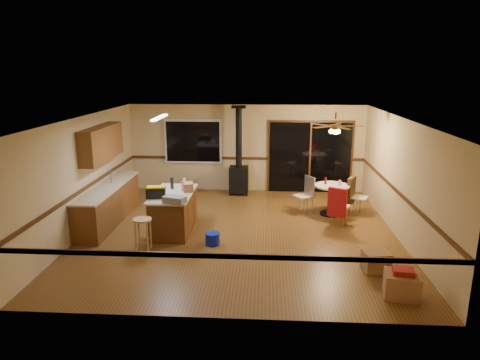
# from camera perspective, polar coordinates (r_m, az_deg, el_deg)

# --- Properties ---
(floor) EXTENTS (7.00, 7.00, 0.00)m
(floor) POSITION_cam_1_polar(r_m,az_deg,el_deg) (9.84, -0.11, -6.94)
(floor) COLOR brown
(floor) RESTS_ON ground
(ceiling) EXTENTS (7.00, 7.00, 0.00)m
(ceiling) POSITION_cam_1_polar(r_m,az_deg,el_deg) (9.21, -0.11, 8.29)
(ceiling) COLOR silver
(ceiling) RESTS_ON ground
(wall_back) EXTENTS (7.00, 0.00, 7.00)m
(wall_back) POSITION_cam_1_polar(r_m,az_deg,el_deg) (12.86, 0.85, 4.24)
(wall_back) COLOR tan
(wall_back) RESTS_ON ground
(wall_front) EXTENTS (7.00, 0.00, 7.00)m
(wall_front) POSITION_cam_1_polar(r_m,az_deg,el_deg) (6.12, -2.14, -7.62)
(wall_front) COLOR tan
(wall_front) RESTS_ON ground
(wall_left) EXTENTS (0.00, 7.00, 7.00)m
(wall_left) POSITION_cam_1_polar(r_m,az_deg,el_deg) (10.26, -20.01, 0.68)
(wall_left) COLOR tan
(wall_left) RESTS_ON ground
(wall_right) EXTENTS (0.00, 7.00, 7.00)m
(wall_right) POSITION_cam_1_polar(r_m,az_deg,el_deg) (9.87, 20.62, 0.10)
(wall_right) COLOR tan
(wall_right) RESTS_ON ground
(chair_rail) EXTENTS (7.00, 7.00, 0.08)m
(chair_rail) POSITION_cam_1_polar(r_m,az_deg,el_deg) (9.52, -0.11, -1.33)
(chair_rail) COLOR #412510
(chair_rail) RESTS_ON ground
(window) EXTENTS (1.72, 0.10, 1.32)m
(window) POSITION_cam_1_polar(r_m,az_deg,el_deg) (12.94, -6.27, 5.12)
(window) COLOR black
(window) RESTS_ON ground
(sliding_door) EXTENTS (2.52, 0.10, 2.10)m
(sliding_door) POSITION_cam_1_polar(r_m,az_deg,el_deg) (12.91, 9.30, 2.96)
(sliding_door) COLOR black
(sliding_door) RESTS_ON ground
(lower_cabinets) EXTENTS (0.60, 3.00, 0.86)m
(lower_cabinets) POSITION_cam_1_polar(r_m,az_deg,el_deg) (10.82, -17.12, -3.17)
(lower_cabinets) COLOR brown
(lower_cabinets) RESTS_ON ground
(countertop) EXTENTS (0.64, 3.04, 0.04)m
(countertop) POSITION_cam_1_polar(r_m,az_deg,el_deg) (10.70, -17.30, -0.87)
(countertop) COLOR #BEAD93
(countertop) RESTS_ON lower_cabinets
(upper_cabinets) EXTENTS (0.35, 2.00, 0.80)m
(upper_cabinets) POSITION_cam_1_polar(r_m,az_deg,el_deg) (10.72, -17.97, 4.69)
(upper_cabinets) COLOR brown
(upper_cabinets) RESTS_ON ground
(kitchen_island) EXTENTS (0.88, 1.68, 0.90)m
(kitchen_island) POSITION_cam_1_polar(r_m,az_deg,el_deg) (9.89, -8.84, -4.22)
(kitchen_island) COLOR #532F14
(kitchen_island) RESTS_ON ground
(wood_stove) EXTENTS (0.55, 0.50, 2.52)m
(wood_stove) POSITION_cam_1_polar(r_m,az_deg,el_deg) (12.55, -0.16, 1.31)
(wood_stove) COLOR black
(wood_stove) RESTS_ON ground
(ceiling_fan) EXTENTS (0.24, 0.24, 0.55)m
(ceiling_fan) POSITION_cam_1_polar(r_m,az_deg,el_deg) (10.72, 12.58, 6.75)
(ceiling_fan) COLOR brown
(ceiling_fan) RESTS_ON ceiling
(fluorescent_strip) EXTENTS (0.10, 1.20, 0.04)m
(fluorescent_strip) POSITION_cam_1_polar(r_m,az_deg,el_deg) (9.79, -10.69, 8.18)
(fluorescent_strip) COLOR white
(fluorescent_strip) RESTS_ON ceiling
(toolbox_grey) EXTENTS (0.52, 0.39, 0.14)m
(toolbox_grey) POSITION_cam_1_polar(r_m,az_deg,el_deg) (9.02, -8.72, -2.60)
(toolbox_grey) COLOR slate
(toolbox_grey) RESTS_ON kitchen_island
(toolbox_black) EXTENTS (0.44, 0.27, 0.23)m
(toolbox_black) POSITION_cam_1_polar(r_m,az_deg,el_deg) (9.43, -11.15, -1.68)
(toolbox_black) COLOR black
(toolbox_black) RESTS_ON kitchen_island
(toolbox_yellow_lid) EXTENTS (0.40, 0.25, 0.03)m
(toolbox_yellow_lid) POSITION_cam_1_polar(r_m,az_deg,el_deg) (9.40, -11.19, -0.93)
(toolbox_yellow_lid) COLOR gold
(toolbox_yellow_lid) RESTS_ON toolbox_black
(box_on_island) EXTENTS (0.29, 0.35, 0.20)m
(box_on_island) POSITION_cam_1_polar(r_m,az_deg,el_deg) (9.83, -6.94, -0.93)
(box_on_island) COLOR #946741
(box_on_island) RESTS_ON kitchen_island
(bottle_dark) EXTENTS (0.09, 0.09, 0.28)m
(bottle_dark) POSITION_cam_1_polar(r_m,az_deg,el_deg) (10.06, -9.06, -0.40)
(bottle_dark) COLOR black
(bottle_dark) RESTS_ON kitchen_island
(bottle_pink) EXTENTS (0.09, 0.09, 0.23)m
(bottle_pink) POSITION_cam_1_polar(r_m,az_deg,el_deg) (9.87, -7.58, -0.80)
(bottle_pink) COLOR #D84C8C
(bottle_pink) RESTS_ON kitchen_island
(bottle_white) EXTENTS (0.07, 0.07, 0.17)m
(bottle_white) POSITION_cam_1_polar(r_m,az_deg,el_deg) (10.38, -7.43, -0.19)
(bottle_white) COLOR white
(bottle_white) RESTS_ON kitchen_island
(bar_stool) EXTENTS (0.40, 0.40, 0.69)m
(bar_stool) POSITION_cam_1_polar(r_m,az_deg,el_deg) (8.98, -12.79, -7.13)
(bar_stool) COLOR tan
(bar_stool) RESTS_ON floor
(blue_bucket) EXTENTS (0.38, 0.38, 0.26)m
(blue_bucket) POSITION_cam_1_polar(r_m,az_deg,el_deg) (9.15, -3.67, -7.82)
(blue_bucket) COLOR #0C1CAE
(blue_bucket) RESTS_ON floor
(dining_table) EXTENTS (0.87, 0.87, 0.78)m
(dining_table) POSITION_cam_1_polar(r_m,az_deg,el_deg) (11.06, 12.10, -1.91)
(dining_table) COLOR black
(dining_table) RESTS_ON ground
(glass_red) EXTENTS (0.07, 0.07, 0.17)m
(glass_red) POSITION_cam_1_polar(r_m,az_deg,el_deg) (11.05, 11.35, -0.09)
(glass_red) COLOR #590C14
(glass_red) RESTS_ON dining_table
(glass_cream) EXTENTS (0.08, 0.08, 0.14)m
(glass_cream) POSITION_cam_1_polar(r_m,az_deg,el_deg) (10.96, 13.16, -0.39)
(glass_cream) COLOR beige
(glass_cream) RESTS_ON dining_table
(chair_left) EXTENTS (0.56, 0.55, 0.51)m
(chair_left) POSITION_cam_1_polar(r_m,az_deg,el_deg) (11.12, 8.89, -1.36)
(chair_left) COLOR #C4AE92
(chair_left) RESTS_ON ground
(chair_near) EXTENTS (0.59, 0.61, 0.70)m
(chair_near) POSITION_cam_1_polar(r_m,az_deg,el_deg) (10.23, 12.88, -2.92)
(chair_near) COLOR #C4AE92
(chair_near) RESTS_ON ground
(chair_right) EXTENTS (0.60, 0.58, 0.70)m
(chair_right) POSITION_cam_1_polar(r_m,az_deg,el_deg) (11.27, 14.73, -1.42)
(chair_right) COLOR #C4AE92
(chair_right) RESTS_ON ground
(box_under_window) EXTENTS (0.59, 0.51, 0.41)m
(box_under_window) POSITION_cam_1_polar(r_m,az_deg,el_deg) (12.71, -7.14, -1.06)
(box_under_window) COLOR #946741
(box_under_window) RESTS_ON floor
(box_corner_a) EXTENTS (0.62, 0.55, 0.42)m
(box_corner_a) POSITION_cam_1_polar(r_m,az_deg,el_deg) (7.61, 20.77, -12.99)
(box_corner_a) COLOR #946741
(box_corner_a) RESTS_ON floor
(box_corner_b) EXTENTS (0.50, 0.45, 0.37)m
(box_corner_b) POSITION_cam_1_polar(r_m,az_deg,el_deg) (8.38, 17.67, -10.27)
(box_corner_b) COLOR #946741
(box_corner_b) RESTS_ON floor
(box_small_red) EXTENTS (0.37, 0.32, 0.09)m
(box_small_red) POSITION_cam_1_polar(r_m,az_deg,el_deg) (7.50, 20.94, -11.28)
(box_small_red) COLOR maroon
(box_small_red) RESTS_ON box_corner_a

